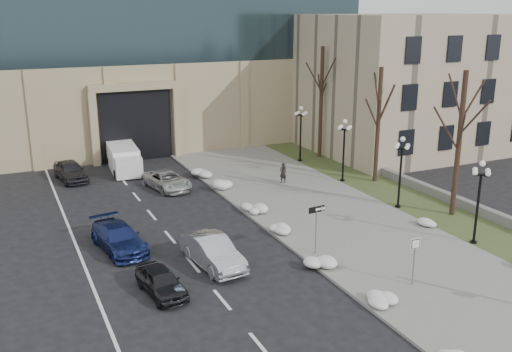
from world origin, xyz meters
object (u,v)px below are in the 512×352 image
(car_a, at_px, (161,281))
(car_c, at_px, (119,238))
(box_truck, at_px, (124,159))
(lamppost_c, at_px, (344,142))
(car_e, at_px, (70,171))
(lamppost_b, at_px, (401,163))
(lamppost_d, at_px, (301,126))
(car_d, at_px, (167,180))
(one_way_sign, at_px, (319,215))
(car_b, at_px, (213,252))
(keep_sign, at_px, (415,252))
(lamppost_a, at_px, (479,191))
(pedestrian, at_px, (283,173))

(car_a, bearing_deg, car_c, 89.68)
(box_truck, height_order, lamppost_c, lamppost_c)
(car_c, height_order, car_e, car_e)
(lamppost_b, bearing_deg, lamppost_d, 90.00)
(car_d, bearing_deg, one_way_sign, -86.71)
(lamppost_c, bearing_deg, one_way_sign, -128.55)
(car_a, relative_size, car_b, 0.78)
(keep_sign, bearing_deg, car_c, 140.73)
(car_b, height_order, keep_sign, keep_sign)
(lamppost_c, distance_m, lamppost_d, 6.50)
(car_c, xyz_separation_m, car_d, (5.40, 9.48, -0.05))
(box_truck, bearing_deg, car_d, -70.37)
(car_b, height_order, box_truck, box_truck)
(lamppost_a, distance_m, lamppost_d, 19.50)
(keep_sign, xyz_separation_m, lamppost_a, (6.34, 2.55, 1.30))
(lamppost_b, bearing_deg, pedestrian, 118.48)
(car_a, bearing_deg, lamppost_b, 8.60)
(car_b, distance_m, lamppost_b, 14.43)
(car_b, xyz_separation_m, lamppost_a, (13.92, -3.47, 2.31))
(car_a, bearing_deg, lamppost_d, 39.06)
(box_truck, distance_m, lamppost_b, 21.86)
(one_way_sign, relative_size, lamppost_a, 0.57)
(one_way_sign, bearing_deg, car_a, 179.80)
(car_c, height_order, car_d, car_c)
(keep_sign, bearing_deg, one_way_sign, 114.55)
(one_way_sign, distance_m, lamppost_b, 9.39)
(pedestrian, relative_size, lamppost_c, 0.32)
(lamppost_a, relative_size, lamppost_d, 1.00)
(car_d, xyz_separation_m, one_way_sign, (3.94, -14.46, 1.59))
(keep_sign, height_order, lamppost_a, lamppost_a)
(pedestrian, xyz_separation_m, lamppost_d, (4.28, 5.10, 2.19))
(pedestrian, distance_m, lamppost_d, 7.01)
(pedestrian, height_order, lamppost_c, lamppost_c)
(box_truck, bearing_deg, car_a, -93.78)
(car_d, xyz_separation_m, lamppost_b, (12.36, -10.40, 2.43))
(one_way_sign, bearing_deg, car_e, 111.66)
(car_d, relative_size, lamppost_d, 0.97)
(car_d, xyz_separation_m, lamppost_c, (12.36, -3.90, 2.43))
(car_a, relative_size, lamppost_b, 0.75)
(lamppost_a, distance_m, lamppost_b, 6.50)
(car_c, xyz_separation_m, lamppost_d, (17.76, 12.08, 2.38))
(car_d, relative_size, car_e, 1.05)
(car_e, distance_m, box_truck, 4.40)
(keep_sign, distance_m, lamppost_c, 16.84)
(car_d, relative_size, lamppost_b, 0.97)
(car_c, distance_m, keep_sign, 15.20)
(car_a, distance_m, box_truck, 21.63)
(car_b, relative_size, car_c, 0.96)
(one_way_sign, xyz_separation_m, keep_sign, (2.08, -4.98, -0.45))
(lamppost_d, bearing_deg, car_b, -130.96)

